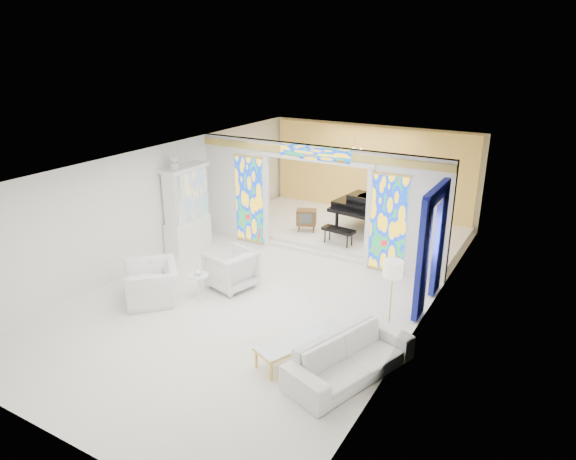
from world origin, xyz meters
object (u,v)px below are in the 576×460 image
Objects in this scene: grand_piano at (372,205)px; tv_console at (306,217)px; coffee_table at (302,339)px; armchair_left at (152,283)px; armchair_right at (231,269)px; sofa at (350,357)px; china_cabinet at (187,210)px.

grand_piano is 1.98m from tv_console.
armchair_left is at bearing 175.64° from coffee_table.
armchair_right is 0.53× the size of coffee_table.
grand_piano reaches higher than tv_console.
tv_console is at bearing 121.35° from armchair_left.
grand_piano reaches higher than armchair_right.
sofa is 6.77m from tv_console.
china_cabinet reaches higher than tv_console.
sofa is 0.98m from coffee_table.
grand_piano is (-1.25, 6.65, 0.57)m from coffee_table.
sofa is 0.84× the size of grand_piano.
armchair_right is at bearing -28.65° from china_cabinet.
china_cabinet is at bearing 157.88° from armchair_left.
armchair_right reaches higher than coffee_table.
grand_piano is (1.56, 4.95, 0.49)m from armchair_right.
china_cabinet is 3.06m from armchair_left.
coffee_table is (2.81, -1.71, -0.08)m from armchair_right.
tv_console is at bearing 117.19° from coffee_table.
tv_console is at bearing 53.34° from sofa.
coffee_table is 0.66× the size of grand_piano.
grand_piano is at bearing 42.76° from china_cabinet.
armchair_right reaches higher than sofa.
tv_console is (-2.84, 5.52, 0.23)m from coffee_table.
tv_console is (-3.81, 5.59, 0.25)m from sofa.
china_cabinet is 2.80m from armchair_right.
tv_console is (1.14, 5.22, 0.19)m from armchair_left.
coffee_table is at bearing 39.28° from armchair_left.
grand_piano is (3.94, 3.65, -0.23)m from china_cabinet.
coffee_table is 6.21m from tv_console.
sofa is 7.10m from grand_piano.
armchair_left is 0.67× the size of coffee_table.
tv_console is at bearing -165.21° from armchair_right.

